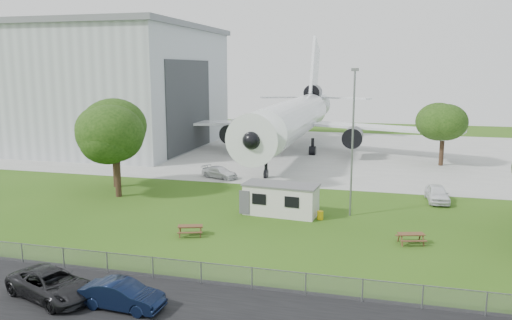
% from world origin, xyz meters
% --- Properties ---
extents(ground, '(160.00, 160.00, 0.00)m').
position_xyz_m(ground, '(0.00, 0.00, 0.00)').
color(ground, '#3F671A').
extents(asphalt_strip, '(120.00, 8.00, 0.02)m').
position_xyz_m(asphalt_strip, '(0.00, -13.00, 0.01)').
color(asphalt_strip, black).
rests_on(asphalt_strip, ground).
extents(concrete_apron, '(120.00, 46.00, 0.03)m').
position_xyz_m(concrete_apron, '(0.00, 38.00, 0.01)').
color(concrete_apron, '#B7B7B2').
rests_on(concrete_apron, ground).
extents(hangar, '(43.00, 31.00, 18.55)m').
position_xyz_m(hangar, '(-37.97, 36.00, 9.41)').
color(hangar, '#B2B7BC').
rests_on(hangar, ground).
extents(airliner, '(46.36, 47.73, 17.69)m').
position_xyz_m(airliner, '(-2.00, 35.86, 5.27)').
color(airliner, white).
rests_on(airliner, ground).
extents(site_cabin, '(6.86, 3.26, 2.62)m').
position_xyz_m(site_cabin, '(2.55, 5.11, 1.31)').
color(site_cabin, beige).
rests_on(site_cabin, ground).
extents(picnic_west, '(2.19, 2.00, 0.76)m').
position_xyz_m(picnic_west, '(-2.77, -1.89, 0.00)').
color(picnic_west, brown).
rests_on(picnic_west, ground).
extents(picnic_east, '(2.15, 1.95, 0.76)m').
position_xyz_m(picnic_east, '(12.83, 0.38, 0.00)').
color(picnic_east, brown).
rests_on(picnic_east, ground).
extents(fence, '(58.00, 0.04, 1.30)m').
position_xyz_m(fence, '(0.00, -9.50, 0.00)').
color(fence, gray).
rests_on(fence, ground).
extents(lamp_mast, '(0.16, 0.16, 12.00)m').
position_xyz_m(lamp_mast, '(8.20, 6.20, 6.00)').
color(lamp_mast, slate).
rests_on(lamp_mast, ground).
extents(tree_west_big, '(7.62, 7.62, 9.71)m').
position_xyz_m(tree_west_big, '(-16.04, 10.50, 5.89)').
color(tree_west_big, '#382619').
rests_on(tree_west_big, ground).
extents(tree_west_small, '(6.89, 6.89, 9.31)m').
position_xyz_m(tree_west_small, '(-13.74, 6.98, 5.86)').
color(tree_west_small, '#382619').
rests_on(tree_west_small, ground).
extents(tree_far_apron, '(6.04, 6.04, 8.45)m').
position_xyz_m(tree_far_apron, '(17.65, 31.21, 5.42)').
color(tree_far_apron, '#382619').
rests_on(tree_far_apron, ground).
extents(car_centre_sedan, '(4.44, 1.76, 1.44)m').
position_xyz_m(car_centre_sedan, '(-1.80, -13.34, 0.72)').
color(car_centre_sedan, black).
rests_on(car_centre_sedan, ground).
extents(car_west_estate, '(5.97, 4.19, 1.51)m').
position_xyz_m(car_west_estate, '(-6.04, -13.23, 0.76)').
color(car_west_estate, black).
rests_on(car_west_estate, ground).
extents(car_ne_hatch, '(2.14, 4.62, 1.53)m').
position_xyz_m(car_ne_hatch, '(15.60, 12.68, 0.77)').
color(car_ne_hatch, white).
rests_on(car_ne_hatch, ground).
extents(car_apron_van, '(4.73, 3.24, 1.27)m').
position_xyz_m(car_apron_van, '(-7.01, 17.15, 0.64)').
color(car_apron_van, white).
rests_on(car_apron_van, ground).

